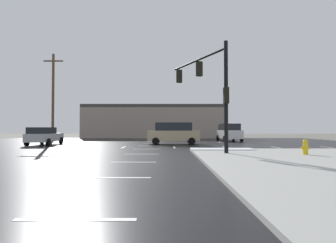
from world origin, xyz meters
TOP-DOWN VIEW (x-y plane):
  - ground_plane at (0.00, 0.00)m, footprint 120.00×120.00m
  - road_asphalt at (0.00, 0.00)m, footprint 44.00×44.00m
  - snow_strip_curbside at (5.00, -4.00)m, footprint 4.00×1.60m
  - lane_markings at (1.20, -1.38)m, footprint 36.15×36.15m
  - traffic_signal_mast at (4.00, -5.03)m, footprint 2.87×6.12m
  - fire_hydrant at (8.73, -7.55)m, footprint 0.48×0.26m
  - strip_building_background at (-0.69, 24.28)m, footprint 21.95×8.00m
  - suv_white at (8.63, 10.93)m, footprint 2.35×4.91m
  - suv_tan at (2.04, 4.45)m, footprint 4.86×2.21m
  - sedan_silver at (-9.51, 2.98)m, footprint 2.08×4.56m
  - utility_pole_far at (-11.47, 9.78)m, footprint 2.20×0.28m

SIDE VIEW (x-z plane):
  - ground_plane at x=0.00m, z-range 0.00..0.00m
  - road_asphalt at x=0.00m, z-range 0.00..0.02m
  - lane_markings at x=1.20m, z-range 0.02..0.03m
  - snow_strip_curbside at x=5.00m, z-range 0.14..0.20m
  - fire_hydrant at x=8.73m, z-range 0.14..0.93m
  - sedan_silver at x=-9.51m, z-range 0.06..1.64m
  - suv_white at x=8.63m, z-range 0.08..2.11m
  - suv_tan at x=2.04m, z-range 0.08..2.11m
  - strip_building_background at x=-0.69m, z-range 0.00..5.17m
  - traffic_signal_mast at x=4.00m, z-range 1.23..7.49m
  - utility_pole_far at x=-11.47m, z-range 0.22..10.16m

